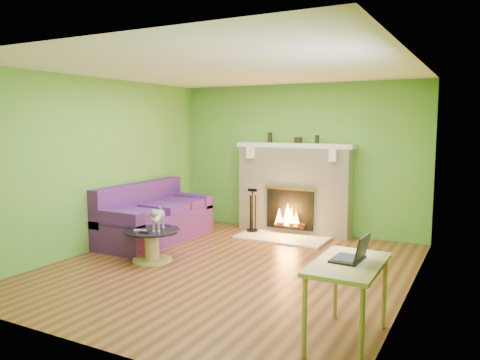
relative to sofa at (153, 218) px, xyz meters
The scene contains 22 objects.
floor 2.03m from the sofa, 21.94° to the right, with size 5.00×5.00×0.00m, color #522817.
ceiling 3.00m from the sofa, 21.94° to the right, with size 5.00×5.00×0.00m, color white.
wall_back 2.72m from the sofa, 43.35° to the left, with size 5.00×5.00×0.00m, color #599530.
wall_front 3.86m from the sofa, 60.25° to the right, with size 5.00×5.00×0.00m, color #599530.
wall_left 1.26m from the sofa, 117.75° to the right, with size 5.00×5.00×0.00m, color #599530.
wall_right 4.28m from the sofa, 10.32° to the right, with size 5.00×5.00×0.00m, color #599530.
window_frame 4.57m from the sofa, 21.91° to the right, with size 1.20×1.20×0.00m, color silver.
window_pane 4.57m from the sofa, 21.95° to the right, with size 1.06×1.06×0.00m, color white.
fireplace 2.46m from the sofa, 40.17° to the left, with size 2.10×0.46×1.58m.
hearth 2.16m from the sofa, 29.54° to the left, with size 1.50×0.75×0.03m, color beige.
mantel 2.69m from the sofa, 39.81° to the left, with size 2.10×0.28×0.08m, color silver.
sofa is the anchor object (origin of this frame).
coffee_table 1.24m from the sofa, 52.62° to the right, with size 0.78×0.78×0.44m.
desk 4.36m from the sofa, 29.02° to the right, with size 0.56×0.97×0.72m.
cat 1.27m from the sofa, 48.29° to the right, with size 0.19×0.53×0.33m, color #5E5E63, non-canonical shape.
remote_silver 1.28m from the sofa, 59.49° to the right, with size 0.17×0.04×0.02m, color #999A9C.
remote_black 1.39m from the sofa, 56.48° to the right, with size 0.16×0.04×0.02m, color black.
laptop 4.34m from the sofa, 28.57° to the right, with size 0.28×0.33×0.24m, color black, non-canonical shape.
fire_tools 1.72m from the sofa, 44.43° to the left, with size 0.20×0.20×0.76m, color black, non-canonical shape.
mantel_vase_left 2.47m from the sofa, 48.68° to the left, with size 0.08×0.08×0.18m, color black.
mantel_vase_right 3.04m from the sofa, 34.93° to the left, with size 0.07×0.07×0.14m, color black.
mantel_box 2.79m from the sofa, 39.46° to the left, with size 0.12×0.08×0.10m, color black.
Camera 1 is at (2.97, -5.28, 1.91)m, focal length 35.00 mm.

